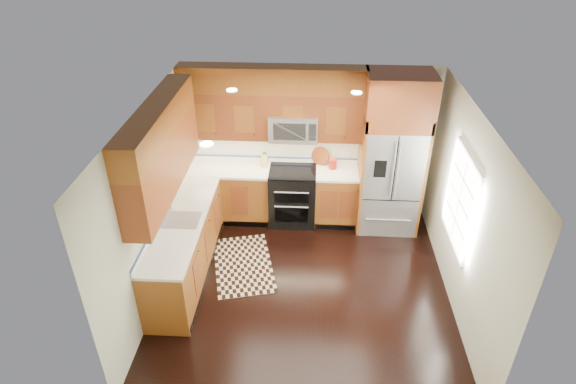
# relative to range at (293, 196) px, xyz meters

# --- Properties ---
(ground) EXTENTS (4.00, 4.00, 0.00)m
(ground) POSITION_rel_range_xyz_m (0.25, -1.67, -0.47)
(ground) COLOR black
(ground) RESTS_ON ground
(wall_back) EXTENTS (4.00, 0.02, 2.60)m
(wall_back) POSITION_rel_range_xyz_m (0.25, 0.33, 0.83)
(wall_back) COLOR beige
(wall_back) RESTS_ON ground
(wall_left) EXTENTS (0.02, 4.00, 2.60)m
(wall_left) POSITION_rel_range_xyz_m (-1.75, -1.67, 0.83)
(wall_left) COLOR beige
(wall_left) RESTS_ON ground
(wall_right) EXTENTS (0.02, 4.00, 2.60)m
(wall_right) POSITION_rel_range_xyz_m (2.25, -1.67, 0.83)
(wall_right) COLOR beige
(wall_right) RESTS_ON ground
(window) EXTENTS (0.04, 1.10, 1.30)m
(window) POSITION_rel_range_xyz_m (2.23, -1.47, 0.93)
(window) COLOR white
(window) RESTS_ON ground
(base_cabinets) EXTENTS (2.85, 3.00, 0.90)m
(base_cabinets) POSITION_rel_range_xyz_m (-0.98, -0.77, -0.02)
(base_cabinets) COLOR #935A1C
(base_cabinets) RESTS_ON ground
(countertop) EXTENTS (2.86, 3.01, 0.04)m
(countertop) POSITION_rel_range_xyz_m (-0.84, -0.65, 0.45)
(countertop) COLOR white
(countertop) RESTS_ON base_cabinets
(upper_cabinets) EXTENTS (2.85, 3.00, 1.15)m
(upper_cabinets) POSITION_rel_range_xyz_m (-0.90, -0.58, 1.56)
(upper_cabinets) COLOR brown
(upper_cabinets) RESTS_ON ground
(range) EXTENTS (0.76, 0.67, 0.95)m
(range) POSITION_rel_range_xyz_m (0.00, 0.00, 0.00)
(range) COLOR black
(range) RESTS_ON ground
(microwave) EXTENTS (0.76, 0.40, 0.42)m
(microwave) POSITION_rel_range_xyz_m (-0.00, 0.13, 1.19)
(microwave) COLOR #B2B2B7
(microwave) RESTS_ON ground
(refrigerator) EXTENTS (0.98, 0.75, 2.60)m
(refrigerator) POSITION_rel_range_xyz_m (1.55, -0.04, 0.83)
(refrigerator) COLOR #B2B2B7
(refrigerator) RESTS_ON ground
(sink_faucet) EXTENTS (0.54, 0.44, 0.37)m
(sink_faucet) POSITION_rel_range_xyz_m (-1.48, -1.44, 0.52)
(sink_faucet) COLOR #B2B2B7
(sink_faucet) RESTS_ON countertop
(rug) EXTENTS (1.14, 1.54, 0.01)m
(rug) POSITION_rel_range_xyz_m (-0.68, -1.24, -0.46)
(rug) COLOR black
(rug) RESTS_ON ground
(knife_block) EXTENTS (0.09, 0.13, 0.25)m
(knife_block) POSITION_rel_range_xyz_m (-0.47, 0.18, 0.57)
(knife_block) COLOR tan
(knife_block) RESTS_ON countertop
(utensil_crock) EXTENTS (0.13, 0.13, 0.36)m
(utensil_crock) POSITION_rel_range_xyz_m (0.65, 0.13, 0.59)
(utensil_crock) COLOR maroon
(utensil_crock) RESTS_ON countertop
(cutting_board) EXTENTS (0.41, 0.41, 0.02)m
(cutting_board) POSITION_rel_range_xyz_m (0.44, 0.27, 0.48)
(cutting_board) COLOR brown
(cutting_board) RESTS_ON countertop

